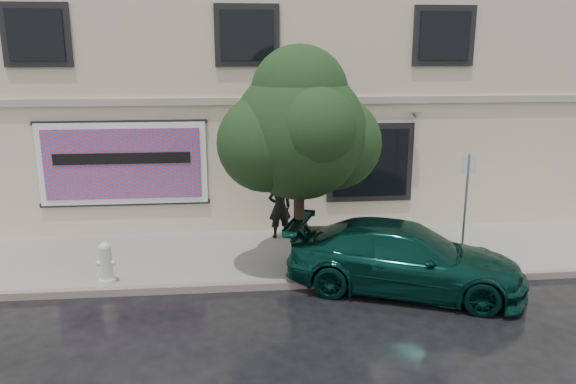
{
  "coord_description": "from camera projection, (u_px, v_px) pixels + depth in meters",
  "views": [
    {
      "loc": [
        -0.39,
        -9.37,
        4.87
      ],
      "look_at": [
        0.74,
        2.2,
        1.91
      ],
      "focal_mm": 35.0,
      "sensor_mm": 36.0,
      "label": 1
    }
  ],
  "objects": [
    {
      "name": "ground",
      "position": [
        259.0,
        323.0,
        10.27
      ],
      "size": [
        90.0,
        90.0,
        0.0
      ],
      "primitive_type": "plane",
      "color": "black",
      "rests_on": "ground"
    },
    {
      "name": "sidewalk",
      "position": [
        253.0,
        256.0,
        13.39
      ],
      "size": [
        20.0,
        3.5,
        0.15
      ],
      "primitive_type": "cube",
      "color": "gray",
      "rests_on": "ground"
    },
    {
      "name": "curb",
      "position": [
        256.0,
        286.0,
        11.7
      ],
      "size": [
        20.0,
        0.18,
        0.16
      ],
      "primitive_type": "cube",
      "color": "gray",
      "rests_on": "ground"
    },
    {
      "name": "building",
      "position": [
        245.0,
        93.0,
        18.08
      ],
      "size": [
        20.0,
        8.12,
        7.0
      ],
      "color": "beige",
      "rests_on": "ground"
    },
    {
      "name": "billboard",
      "position": [
        123.0,
        164.0,
        14.21
      ],
      "size": [
        4.3,
        0.16,
        2.2
      ],
      "color": "white",
      "rests_on": "ground"
    },
    {
      "name": "car",
      "position": [
        404.0,
        258.0,
        11.55
      ],
      "size": [
        5.25,
        3.72,
        1.4
      ],
      "primitive_type": "imported",
      "rotation": [
        0.0,
        0.0,
        1.2
      ],
      "color": "#083129",
      "rests_on": "ground"
    },
    {
      "name": "pedestrian",
      "position": [
        280.0,
        207.0,
        14.32
      ],
      "size": [
        0.65,
        0.48,
        1.61
      ],
      "primitive_type": "imported",
      "rotation": [
        0.0,
        0.0,
        3.32
      ],
      "color": "black",
      "rests_on": "sidewalk"
    },
    {
      "name": "umbrella",
      "position": [
        280.0,
        161.0,
        14.03
      ],
      "size": [
        1.38,
        1.38,
        0.79
      ],
      "primitive_type": "imported",
      "rotation": [
        0.0,
        0.0,
        -0.36
      ],
      "color": "black",
      "rests_on": "pedestrian"
    },
    {
      "name": "street_tree",
      "position": [
        299.0,
        133.0,
        11.72
      ],
      "size": [
        2.81,
        2.81,
        4.43
      ],
      "color": "#312115",
      "rests_on": "sidewalk"
    },
    {
      "name": "fire_hydrant",
      "position": [
        106.0,
        263.0,
        11.58
      ],
      "size": [
        0.37,
        0.34,
        0.89
      ],
      "rotation": [
        0.0,
        0.0,
        0.03
      ],
      "color": "silver",
      "rests_on": "sidewalk"
    },
    {
      "name": "sign_pole",
      "position": [
        466.0,
        199.0,
        12.41
      ],
      "size": [
        0.3,
        0.1,
        2.51
      ],
      "rotation": [
        0.0,
        0.0,
        -0.27
      ],
      "color": "gray",
      "rests_on": "sidewalk"
    }
  ]
}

